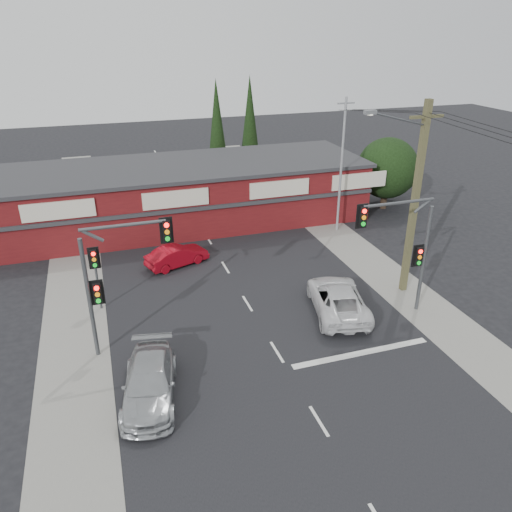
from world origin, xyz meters
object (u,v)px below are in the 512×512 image
object	(u,v)px
red_sedan	(177,256)
shop_building	(181,193)
white_suv	(338,298)
utility_pole	(414,195)
silver_suv	(150,383)

from	to	relation	value
red_sedan	shop_building	xyz separation A→B (m)	(1.65, 7.20, 1.51)
white_suv	shop_building	world-z (taller)	shop_building
red_sedan	shop_building	size ratio (longest dim) A/B	0.14
shop_building	utility_pole	size ratio (longest dim) A/B	2.73
silver_suv	red_sedan	bearing A→B (deg)	85.91
white_suv	silver_suv	size ratio (longest dim) A/B	1.09
silver_suv	red_sedan	world-z (taller)	silver_suv
white_suv	utility_pole	world-z (taller)	utility_pole
white_suv	red_sedan	xyz separation A→B (m)	(-6.71, 7.74, -0.11)
shop_building	utility_pole	world-z (taller)	utility_pole
silver_suv	red_sedan	distance (m)	11.69
white_suv	shop_building	distance (m)	15.84
white_suv	utility_pole	bearing A→B (deg)	-154.20
silver_suv	white_suv	bearing A→B (deg)	30.92
silver_suv	utility_pole	bearing A→B (deg)	28.61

